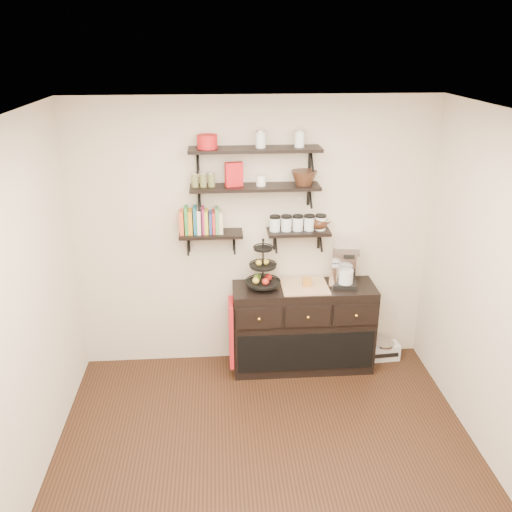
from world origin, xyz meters
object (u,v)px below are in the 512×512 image
Objects in this scene: radio at (383,351)px; coffee_maker at (345,265)px; sideboard at (303,327)px; fruit_stand at (263,272)px.

coffee_maker is at bearing 179.78° from radio.
fruit_stand reaches higher than sideboard.
fruit_stand is (-0.41, 0.00, 0.62)m from sideboard.
coffee_maker reaches higher than sideboard.
coffee_maker is at bearing 1.84° from fruit_stand.
sideboard is 3.27× the size of coffee_maker.
coffee_maker is 1.12m from radio.
radio is at bearing 2.77° from fruit_stand.
radio is at bearing 4.27° from sideboard.
sideboard is 4.19× the size of radio.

